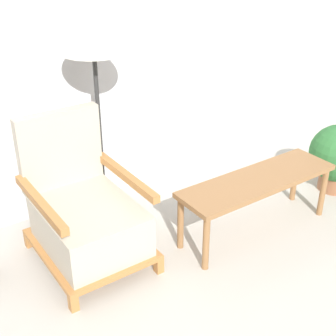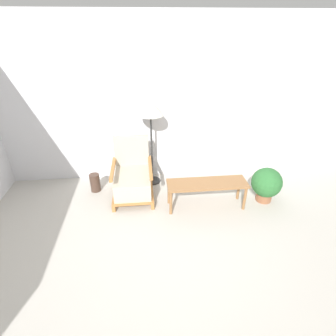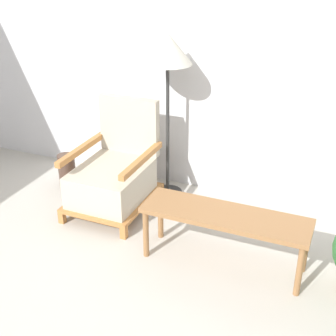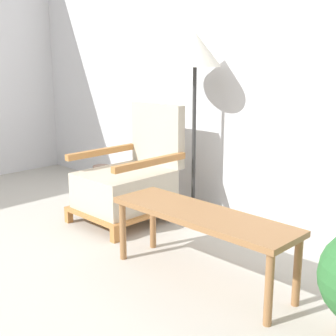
{
  "view_description": "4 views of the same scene",
  "coord_description": "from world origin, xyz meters",
  "px_view_note": "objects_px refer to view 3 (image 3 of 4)",
  "views": [
    {
      "loc": [
        -1.51,
        -0.9,
        1.97
      ],
      "look_at": [
        0.05,
        1.35,
        0.55
      ],
      "focal_mm": 50.0,
      "sensor_mm": 36.0,
      "label": 1
    },
    {
      "loc": [
        -0.31,
        -2.16,
        2.5
      ],
      "look_at": [
        0.05,
        1.35,
        0.55
      ],
      "focal_mm": 28.0,
      "sensor_mm": 36.0,
      "label": 2
    },
    {
      "loc": [
        1.32,
        -1.68,
        2.16
      ],
      "look_at": [
        0.05,
        1.35,
        0.55
      ],
      "focal_mm": 50.0,
      "sensor_mm": 36.0,
      "label": 3
    },
    {
      "loc": [
        2.29,
        -0.92,
        1.32
      ],
      "look_at": [
        0.05,
        1.35,
        0.55
      ],
      "focal_mm": 50.0,
      "sensor_mm": 36.0,
      "label": 4
    }
  ],
  "objects_px": {
    "armchair": "(114,175)",
    "floor_lamp": "(168,57)",
    "vase": "(67,170)",
    "coffee_table": "(225,220)"
  },
  "relations": [
    {
      "from": "armchair",
      "to": "coffee_table",
      "type": "height_order",
      "value": "armchair"
    },
    {
      "from": "armchair",
      "to": "floor_lamp",
      "type": "height_order",
      "value": "floor_lamp"
    },
    {
      "from": "armchair",
      "to": "floor_lamp",
      "type": "bearing_deg",
      "value": 49.94
    },
    {
      "from": "armchair",
      "to": "floor_lamp",
      "type": "xyz_separation_m",
      "value": [
        0.34,
        0.4,
        0.97
      ]
    },
    {
      "from": "armchair",
      "to": "vase",
      "type": "distance_m",
      "value": 0.69
    },
    {
      "from": "armchair",
      "to": "floor_lamp",
      "type": "distance_m",
      "value": 1.1
    },
    {
      "from": "armchair",
      "to": "vase",
      "type": "bearing_deg",
      "value": 162.48
    },
    {
      "from": "armchair",
      "to": "floor_lamp",
      "type": "relative_size",
      "value": 0.62
    },
    {
      "from": "floor_lamp",
      "to": "vase",
      "type": "distance_m",
      "value": 1.51
    },
    {
      "from": "floor_lamp",
      "to": "coffee_table",
      "type": "xyz_separation_m",
      "value": [
        0.78,
        -0.81,
        -0.92
      ]
    }
  ]
}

